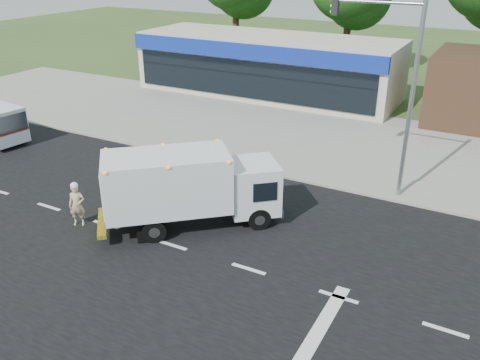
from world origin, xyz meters
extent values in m
plane|color=#385123|center=(0.00, 0.00, 0.00)|extent=(120.00, 120.00, 0.00)
cube|color=black|center=(0.00, 0.00, 0.00)|extent=(60.00, 14.00, 0.02)
cube|color=gray|center=(0.00, 8.20, 0.06)|extent=(60.00, 2.40, 0.12)
cube|color=gray|center=(0.00, 14.00, 0.01)|extent=(60.00, 9.00, 0.02)
cube|color=silver|center=(-9.00, 0.00, 0.02)|extent=(1.20, 0.15, 0.01)
cube|color=silver|center=(-6.00, 0.00, 0.02)|extent=(1.20, 0.15, 0.01)
cube|color=silver|center=(-3.00, 0.00, 0.02)|extent=(1.20, 0.15, 0.01)
cube|color=silver|center=(0.00, 0.00, 0.02)|extent=(1.20, 0.15, 0.01)
cube|color=silver|center=(3.00, 0.00, 0.02)|extent=(1.20, 0.15, 0.01)
cube|color=silver|center=(6.00, 0.00, 0.02)|extent=(1.20, 0.15, 0.01)
cube|color=black|center=(-3.81, 1.00, 0.62)|extent=(3.89, 3.58, 0.31)
cube|color=silver|center=(-1.46, 3.07, 1.37)|extent=(2.58, 2.59, 1.85)
cube|color=black|center=(-0.83, 3.62, 1.54)|extent=(1.21, 1.34, 0.79)
cube|color=white|center=(-3.81, 1.00, 1.85)|extent=(4.71, 4.50, 2.07)
cube|color=silver|center=(-5.48, -0.47, 1.81)|extent=(1.21, 1.36, 1.67)
cube|color=yellow|center=(-5.60, -0.57, 0.48)|extent=(1.63, 1.79, 0.16)
cube|color=orange|center=(-3.81, 1.00, 2.87)|extent=(4.60, 4.41, 0.07)
cylinder|color=black|center=(-1.98, 3.73, 0.42)|extent=(0.81, 0.76, 0.85)
cylinder|color=black|center=(-0.88, 2.47, 0.42)|extent=(0.81, 0.76, 0.85)
cylinder|color=black|center=(-4.86, 1.25, 0.42)|extent=(0.81, 0.76, 0.85)
cylinder|color=black|center=(-3.69, -0.07, 0.42)|extent=(0.81, 0.76, 0.85)
imported|color=tan|center=(-6.89, -0.44, 0.81)|extent=(0.71, 0.63, 1.63)
sphere|color=white|center=(-6.89, -0.44, 1.60)|extent=(0.28, 0.28, 0.28)
cube|color=black|center=(-15.80, 3.82, 1.39)|extent=(0.93, 1.78, 0.89)
cylinder|color=black|center=(-16.14, 4.67, 0.36)|extent=(0.74, 0.32, 0.72)
cube|color=#BDB59C|center=(-9.00, 20.00, 2.00)|extent=(18.00, 6.00, 4.00)
cube|color=#112A97|center=(-9.00, 16.95, 3.40)|extent=(18.00, 0.30, 1.00)
cube|color=black|center=(-9.00, 16.95, 1.60)|extent=(17.00, 0.12, 2.40)
cylinder|color=gray|center=(3.00, 7.60, 4.00)|extent=(0.18, 0.18, 8.00)
cylinder|color=gray|center=(1.30, 7.60, 7.60)|extent=(3.40, 0.12, 0.12)
cube|color=black|center=(-0.30, 7.60, 7.40)|extent=(0.25, 0.25, 0.70)
cylinder|color=#332114|center=(-16.00, 28.00, 3.67)|extent=(0.56, 0.56, 7.35)
cylinder|color=#332114|center=(-6.00, 28.00, 3.43)|extent=(0.56, 0.56, 6.86)
camera|label=1|loc=(6.28, -12.11, 9.39)|focal=38.00mm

